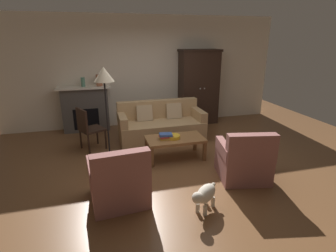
{
  "coord_description": "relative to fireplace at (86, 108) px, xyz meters",
  "views": [
    {
      "loc": [
        -1.22,
        -4.4,
        2.24
      ],
      "look_at": [
        0.09,
        0.49,
        0.55
      ],
      "focal_mm": 28.29,
      "sensor_mm": 36.0,
      "label": 1
    }
  ],
  "objects": [
    {
      "name": "ground_plane",
      "position": [
        1.55,
        -2.3,
        -0.57
      ],
      "size": [
        9.6,
        9.6,
        0.0
      ],
      "primitive_type": "plane",
      "color": "brown"
    },
    {
      "name": "back_wall",
      "position": [
        1.55,
        0.25,
        0.83
      ],
      "size": [
        7.2,
        0.1,
        2.8
      ],
      "primitive_type": "cube",
      "color": "silver",
      "rests_on": "ground"
    },
    {
      "name": "fireplace",
      "position": [
        0.0,
        0.0,
        0.0
      ],
      "size": [
        1.26,
        0.48,
        1.12
      ],
      "color": "#4C4947",
      "rests_on": "ground"
    },
    {
      "name": "armoire",
      "position": [
        2.95,
        -0.08,
        0.42
      ],
      "size": [
        1.06,
        0.57,
        1.96
      ],
      "color": "black",
      "rests_on": "ground"
    },
    {
      "name": "couch",
      "position": [
        1.66,
        -1.08,
        -0.25
      ],
      "size": [
        1.93,
        0.88,
        0.86
      ],
      "color": "tan",
      "rests_on": "ground"
    },
    {
      "name": "coffee_table",
      "position": [
        1.68,
        -2.16,
        -0.2
      ],
      "size": [
        1.1,
        0.6,
        0.42
      ],
      "color": "olive",
      "rests_on": "ground"
    },
    {
      "name": "fruit_bowl",
      "position": [
        1.64,
        -2.17,
        -0.12
      ],
      "size": [
        0.26,
        0.26,
        0.06
      ],
      "primitive_type": "cylinder",
      "color": "gold",
      "rests_on": "coffee_table"
    },
    {
      "name": "book_stack",
      "position": [
        1.5,
        -2.18,
        -0.09
      ],
      "size": [
        0.26,
        0.2,
        0.11
      ],
      "color": "gold",
      "rests_on": "coffee_table"
    },
    {
      "name": "mantel_vase_jade",
      "position": [
        0.0,
        -0.02,
        0.66
      ],
      "size": [
        0.09,
        0.09,
        0.22
      ],
      "primitive_type": "cylinder",
      "color": "slate",
      "rests_on": "fireplace"
    },
    {
      "name": "mantel_vase_terracotta",
      "position": [
        0.38,
        -0.02,
        0.69
      ],
      "size": [
        0.15,
        0.15,
        0.27
      ],
      "primitive_type": "cylinder",
      "color": "#A86042",
      "rests_on": "fireplace"
    },
    {
      "name": "armchair_near_left",
      "position": [
        0.51,
        -3.36,
        -0.25
      ],
      "size": [
        0.84,
        0.84,
        0.88
      ],
      "color": "#935B56",
      "rests_on": "ground"
    },
    {
      "name": "armchair_near_right",
      "position": [
        2.55,
        -3.22,
        -0.25
      ],
      "size": [
        0.9,
        0.9,
        0.88
      ],
      "color": "#935B56",
      "rests_on": "ground"
    },
    {
      "name": "side_chair_wooden",
      "position": [
        0.07,
        -1.31,
        -0.06
      ],
      "size": [
        0.59,
        0.59,
        0.9
      ],
      "color": "black",
      "rests_on": "ground"
    },
    {
      "name": "floor_lamp",
      "position": [
        0.46,
        -1.82,
        0.95
      ],
      "size": [
        0.36,
        0.36,
        1.75
      ],
      "color": "black",
      "rests_on": "ground"
    },
    {
      "name": "dog",
      "position": [
        1.6,
        -3.86,
        -0.32
      ],
      "size": [
        0.47,
        0.44,
        0.39
      ],
      "color": "beige",
      "rests_on": "ground"
    }
  ]
}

